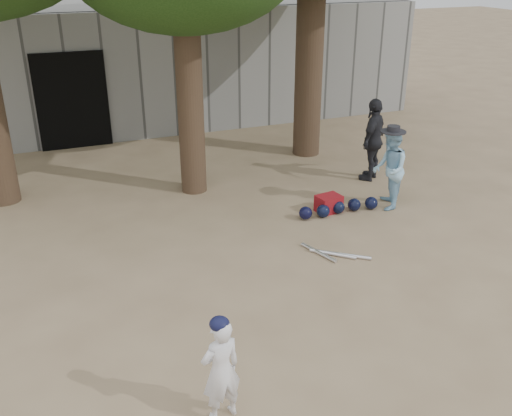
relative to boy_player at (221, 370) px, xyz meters
name	(u,v)px	position (x,y,z in m)	size (l,w,h in m)	color
ground	(242,313)	(0.80, 1.59, -0.57)	(70.00, 70.00, 0.00)	#937C5E
boy_player	(221,370)	(0.00, 0.00, 0.00)	(0.41, 0.27, 1.13)	white
spectator_blue	(389,169)	(4.39, 3.72, 0.15)	(0.70, 0.55, 1.44)	#96C9E8
spectator_dark	(373,140)	(4.89, 5.05, 0.26)	(0.96, 0.40, 1.65)	black
red_bag	(329,204)	(3.33, 3.94, -0.42)	(0.42, 0.32, 0.30)	maroon
back_building	(107,62)	(0.80, 11.92, 0.93)	(16.00, 5.24, 3.00)	gray
helmet_row	(339,208)	(3.45, 3.78, -0.45)	(1.51, 0.29, 0.23)	black
bat_pile	(333,254)	(2.62, 2.48, -0.54)	(0.80, 0.84, 0.06)	silver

